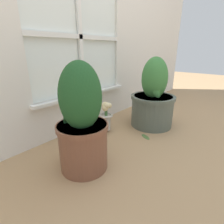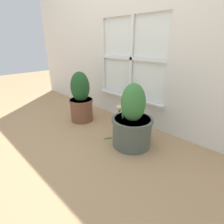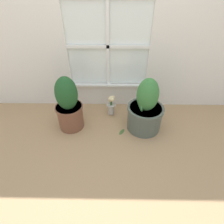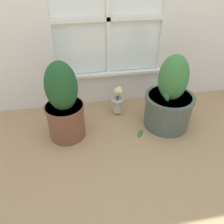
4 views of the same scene
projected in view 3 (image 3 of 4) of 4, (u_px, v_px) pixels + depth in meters
name	position (u px, v px, depth m)	size (l,w,h in m)	color
ground_plane	(107.00, 135.00, 2.03)	(10.00, 10.00, 0.00)	tan
wall_with_window	(107.00, 0.00, 1.76)	(4.40, 0.10, 2.50)	silver
potted_plant_left	(69.00, 106.00, 1.97)	(0.31, 0.31, 0.66)	brown
potted_plant_right	(145.00, 111.00, 1.98)	(0.42, 0.42, 0.65)	#4C564C
flower_vase	(111.00, 104.00, 2.24)	(0.12, 0.12, 0.28)	#BCB7AD
fallen_leaf	(122.00, 132.00, 2.07)	(0.09, 0.12, 0.01)	#476633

